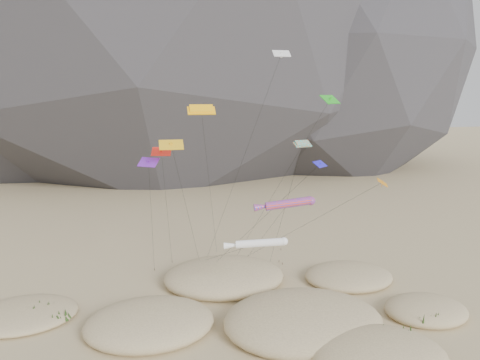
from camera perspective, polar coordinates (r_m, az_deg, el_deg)
The scene contains 9 objects.
ground at distance 47.13m, azimuth 3.55°, elevation -20.01°, with size 500.00×500.00×0.00m, color #CCB789.
dunes at distance 49.79m, azimuth 0.81°, elevation -17.27°, with size 53.03×39.38×3.85m.
dune_grass at distance 50.20m, azimuth 2.81°, elevation -16.84°, with size 41.37×28.38×1.50m.
kite_stakes at distance 67.15m, azimuth -1.65°, elevation -10.22°, with size 19.68×7.62×0.30m.
rainbow_tube_kite at distance 55.13m, azimuth 5.66°, elevation -2.90°, with size 7.39×12.61×12.00m.
white_tube_kite at distance 49.17m, azimuth 2.09°, elevation -7.73°, with size 7.56×19.18×9.21m.
orange_parafoil at distance 50.29m, azimuth -4.71°, elevation 8.30°, with size 6.65×18.30×22.78m.
multi_parafoil at distance 55.66m, azimuth 7.58°, elevation 4.18°, with size 2.30×10.46×18.51m.
delta_kites at distance 52.24m, azimuth 1.79°, elevation 4.94°, with size 27.93×19.26×29.10m.
Camera 1 is at (-12.84, -38.52, 23.93)m, focal length 35.00 mm.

